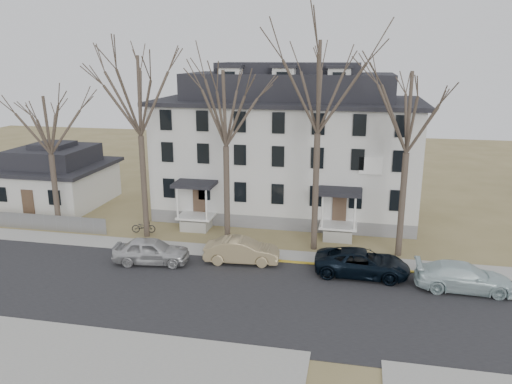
% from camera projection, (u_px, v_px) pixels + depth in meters
% --- Properties ---
extents(ground, '(120.00, 120.00, 0.00)m').
position_uv_depth(ground, '(275.00, 320.00, 24.55)').
color(ground, olive).
rests_on(ground, ground).
extents(main_road, '(120.00, 10.00, 0.04)m').
position_uv_depth(main_road, '(281.00, 301.00, 26.44)').
color(main_road, '#27272A').
rests_on(main_road, ground).
extents(far_sidewalk, '(120.00, 2.00, 0.08)m').
position_uv_depth(far_sidewalk, '(296.00, 258.00, 32.10)').
color(far_sidewalk, '#A09F97').
rests_on(far_sidewalk, ground).
extents(near_sidewalk_left, '(20.00, 5.00, 0.08)m').
position_uv_depth(near_sidewalk_left, '(72.00, 359.00, 21.37)').
color(near_sidewalk_left, '#A09F97').
rests_on(near_sidewalk_left, ground).
extents(yellow_curb, '(14.00, 0.25, 0.06)m').
position_uv_depth(yellow_curb, '(375.00, 270.00, 30.28)').
color(yellow_curb, gold).
rests_on(yellow_curb, ground).
extents(boarding_house, '(20.80, 12.36, 12.05)m').
position_uv_depth(boarding_house, '(288.00, 147.00, 40.47)').
color(boarding_house, slate).
rests_on(boarding_house, ground).
extents(small_house, '(8.70, 8.70, 5.00)m').
position_uv_depth(small_house, '(56.00, 179.00, 43.33)').
color(small_house, silver).
rests_on(small_house, ground).
extents(fence, '(14.00, 0.06, 1.20)m').
position_uv_depth(fence, '(21.00, 228.00, 37.59)').
color(fence, gray).
rests_on(fence, ground).
extents(tree_far_left, '(8.40, 8.40, 13.72)m').
position_uv_depth(tree_far_left, '(138.00, 90.00, 33.20)').
color(tree_far_left, '#473B31').
rests_on(tree_far_left, ground).
extents(tree_mid_left, '(7.80, 7.80, 12.74)m').
position_uv_depth(tree_mid_left, '(225.00, 103.00, 32.23)').
color(tree_mid_left, '#473B31').
rests_on(tree_mid_left, ground).
extents(tree_center, '(9.00, 9.00, 14.70)m').
position_uv_depth(tree_center, '(319.00, 81.00, 30.68)').
color(tree_center, '#473B31').
rests_on(tree_center, ground).
extents(tree_mid_right, '(7.80, 7.80, 12.74)m').
position_uv_depth(tree_mid_right, '(410.00, 107.00, 30.00)').
color(tree_mid_right, '#473B31').
rests_on(tree_mid_right, ground).
extents(tree_bungalow, '(6.60, 6.60, 10.78)m').
position_uv_depth(tree_bungalow, '(47.00, 121.00, 35.14)').
color(tree_bungalow, '#473B31').
rests_on(tree_bungalow, ground).
extents(car_silver, '(4.92, 2.50, 1.61)m').
position_uv_depth(car_silver, '(151.00, 251.00, 31.04)').
color(car_silver, '#BDBDBD').
rests_on(car_silver, ground).
extents(car_tan, '(4.79, 2.04, 1.53)m').
position_uv_depth(car_tan, '(242.00, 251.00, 31.15)').
color(car_tan, tan).
rests_on(car_tan, ground).
extents(car_navy, '(5.55, 2.64, 1.53)m').
position_uv_depth(car_navy, '(362.00, 263.00, 29.32)').
color(car_navy, black).
rests_on(car_navy, ground).
extents(car_white, '(5.23, 2.14, 1.52)m').
position_uv_depth(car_white, '(464.00, 278.00, 27.47)').
color(car_white, silver).
rests_on(car_white, ground).
extents(bicycle_left, '(1.81, 0.91, 0.91)m').
position_uv_depth(bicycle_left, '(144.00, 227.00, 36.44)').
color(bicycle_left, black).
rests_on(bicycle_left, ground).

